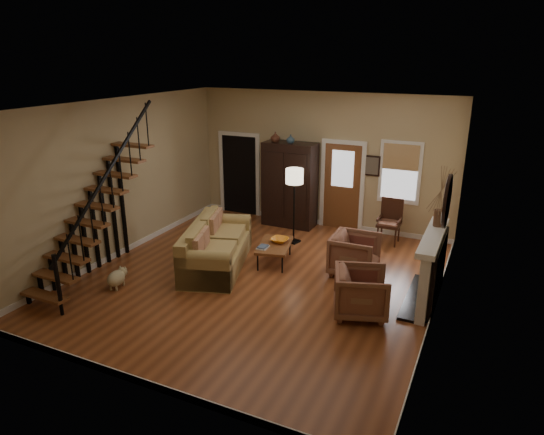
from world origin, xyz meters
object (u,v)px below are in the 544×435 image
at_px(armoire, 290,185).
at_px(armchair_right, 355,254).
at_px(coffee_table, 274,253).
at_px(armchair_left, 361,293).
at_px(floor_lamp, 294,206).
at_px(side_chair, 389,222).
at_px(sofa, 217,246).

height_order(armoire, armchair_right, armoire).
bearing_deg(coffee_table, armchair_left, -30.93).
relative_size(armchair_left, armchair_right, 0.98).
xyz_separation_m(armchair_right, floor_lamp, (-1.73, 1.03, 0.46)).
bearing_deg(side_chair, coffee_table, -132.10).
height_order(sofa, coffee_table, sofa).
distance_m(sofa, armchair_right, 2.76).
xyz_separation_m(coffee_table, armchair_left, (2.18, -1.31, 0.19)).
relative_size(armchair_left, side_chair, 0.86).
height_order(sofa, floor_lamp, floor_lamp).
bearing_deg(sofa, armoire, 65.42).
relative_size(armoire, side_chair, 2.06).
xyz_separation_m(sofa, floor_lamp, (0.90, 1.88, 0.42)).
bearing_deg(side_chair, armoire, 175.52).
height_order(armoire, sofa, armoire).
xyz_separation_m(armoire, side_chair, (2.55, -0.20, -0.54)).
bearing_deg(side_chair, armchair_left, -85.28).
relative_size(armchair_left, floor_lamp, 0.51).
bearing_deg(armoire, side_chair, -4.48).
xyz_separation_m(coffee_table, floor_lamp, (-0.08, 1.22, 0.66)).
relative_size(coffee_table, armchair_right, 1.20).
distance_m(sofa, floor_lamp, 2.13).
distance_m(coffee_table, armchair_right, 1.67).
relative_size(armoire, coffee_table, 1.97).
height_order(armoire, side_chair, armoire).
distance_m(armoire, coffee_table, 2.54).
xyz_separation_m(armchair_left, armchair_right, (-0.54, 1.50, 0.01)).
relative_size(armoire, armchair_right, 2.35).
bearing_deg(armchair_left, sofa, 59.93).
xyz_separation_m(armoire, sofa, (-0.34, -2.96, -0.61)).
bearing_deg(sofa, side_chair, 25.64).
bearing_deg(armchair_left, side_chair, -13.75).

